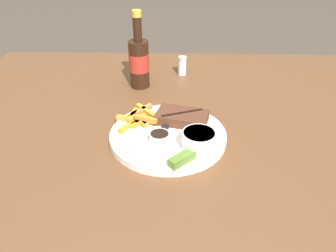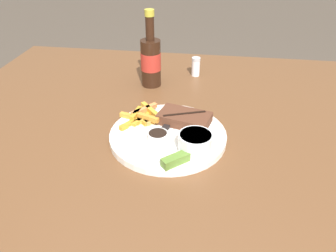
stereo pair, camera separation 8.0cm
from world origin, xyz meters
The scene contains 11 objects.
dining_table centered at (0.00, 0.00, 0.66)m, with size 1.34×1.21×0.73m.
dinner_plate centered at (0.00, 0.00, 0.74)m, with size 0.29×0.29×0.02m.
steak_portion centered at (0.03, 0.05, 0.76)m, with size 0.15×0.11×0.03m.
fries_pile centered at (-0.07, 0.05, 0.76)m, with size 0.14×0.12×0.02m.
coleslaw_cup centered at (0.07, -0.06, 0.78)m, with size 0.08×0.08×0.05m.
dipping_sauce_cup centered at (-0.02, -0.04, 0.76)m, with size 0.05×0.05×0.02m.
pickle_spear centered at (0.03, -0.11, 0.76)m, with size 0.06×0.06×0.02m.
fork_utensil centered at (-0.08, 0.01, 0.75)m, with size 0.13×0.03×0.00m.
knife_utensil centered at (0.00, 0.04, 0.75)m, with size 0.06×0.16×0.01m.
beer_bottle centered at (-0.10, 0.30, 0.82)m, with size 0.06×0.06×0.24m.
salt_shaker centered at (0.04, 0.40, 0.77)m, with size 0.03×0.03×0.07m.
Camera 1 is at (0.02, -0.67, 1.20)m, focal length 35.00 mm.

